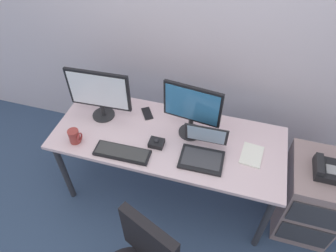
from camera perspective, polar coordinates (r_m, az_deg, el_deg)
The scene contains 13 objects.
ground_plane at distance 2.93m, azimuth 0.00°, elevation -11.71°, with size 8.00×8.00×0.00m, color #344867.
back_wall at distance 2.50m, azimuth 4.79°, elevation 20.27°, with size 6.00×0.10×2.80m, color silver.
desk at distance 2.40m, azimuth 0.00°, elevation -3.21°, with size 1.77×0.71×0.73m.
file_cabinet at distance 2.72m, azimuth 24.73°, elevation -11.86°, with size 0.42×0.53×0.70m.
desk_phone at distance 2.42m, azimuth 27.31°, elevation -7.14°, with size 0.17×0.20×0.09m.
monitor_main at distance 2.41m, azimuth -12.74°, elevation 6.11°, with size 0.50×0.18×0.43m.
monitor_side at distance 2.20m, azimuth 4.48°, elevation 3.39°, with size 0.43×0.18×0.45m.
keyboard at distance 2.25m, azimuth -8.53°, elevation -4.90°, with size 0.41×0.15×0.03m.
laptop at distance 2.20m, azimuth 6.57°, elevation -4.53°, with size 0.32×0.29×0.23m.
trackball_mouse at distance 2.28m, azimuth -2.16°, elevation -3.14°, with size 0.11×0.09×0.07m.
coffee_mug at distance 2.38m, azimuth -16.99°, elevation -1.85°, with size 0.09×0.08×0.11m.
paper_notepad at distance 2.30m, azimuth 15.32°, elevation -5.22°, with size 0.15×0.21×0.01m, color white.
cell_phone at distance 2.53m, azimuth -3.89°, elevation 2.35°, with size 0.07×0.14×0.01m, color black.
Camera 1 is at (0.44, -1.51, 2.47)m, focal length 32.74 mm.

